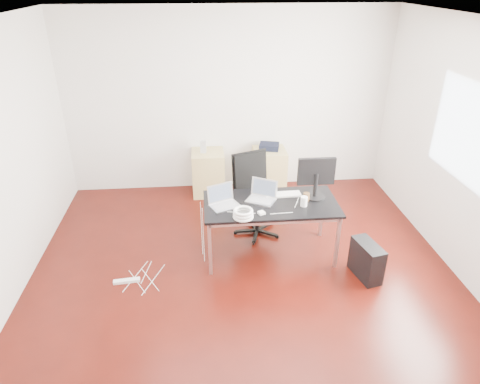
{
  "coord_description": "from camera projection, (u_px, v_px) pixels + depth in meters",
  "views": [
    {
      "loc": [
        -0.41,
        -3.96,
        3.19
      ],
      "look_at": [
        0.0,
        0.55,
        0.85
      ],
      "focal_mm": 32.0,
      "sensor_mm": 36.0,
      "label": 1
    }
  ],
  "objects": [
    {
      "name": "power_adapter",
      "position": [
        261.0,
        213.0,
        4.87
      ],
      "size": [
        0.09,
        0.09,
        0.03
      ],
      "primitive_type": "cube",
      "rotation": [
        0.0,
        0.0,
        0.42
      ],
      "color": "white",
      "rests_on": "desk"
    },
    {
      "name": "cup_white",
      "position": [
        304.0,
        201.0,
        5.02
      ],
      "size": [
        0.09,
        0.09,
        0.12
      ],
      "primitive_type": "cylinder",
      "rotation": [
        0.0,
        0.0,
        -0.09
      ],
      "color": "white",
      "rests_on": "desk"
    },
    {
      "name": "filing_cabinet_left",
      "position": [
        208.0,
        173.0,
        6.79
      ],
      "size": [
        0.5,
        0.5,
        0.7
      ],
      "primitive_type": "cube",
      "color": "tan",
      "rests_on": "ground"
    },
    {
      "name": "laptop_left",
      "position": [
        223.0,
        201.0,
        5.04
      ],
      "size": [
        0.4,
        0.37,
        0.23
      ],
      "rotation": [
        0.0,
        0.0,
        0.42
      ],
      "color": "silver",
      "rests_on": "desk"
    },
    {
      "name": "office_chair",
      "position": [
        255.0,
        191.0,
        5.66
      ],
      "size": [
        0.61,
        0.63,
        1.08
      ],
      "rotation": [
        0.0,
        0.0,
        0.35
      ],
      "color": "black",
      "rests_on": "ground"
    },
    {
      "name": "wastebasket",
      "position": [
        213.0,
        184.0,
        6.91
      ],
      "size": [
        0.25,
        0.25,
        0.28
      ],
      "primitive_type": "cylinder",
      "rotation": [
        0.0,
        0.0,
        0.03
      ],
      "color": "black",
      "rests_on": "ground"
    },
    {
      "name": "desk",
      "position": [
        271.0,
        207.0,
        5.13
      ],
      "size": [
        1.6,
        0.8,
        0.73
      ],
      "color": "black",
      "rests_on": "ground"
    },
    {
      "name": "speaker",
      "position": [
        203.0,
        147.0,
        6.58
      ],
      "size": [
        0.09,
        0.08,
        0.18
      ],
      "primitive_type": "cube",
      "rotation": [
        0.0,
        0.0,
        -0.04
      ],
      "color": "#9E9E9E",
      "rests_on": "filing_cabinet_left"
    },
    {
      "name": "navy_garment",
      "position": [
        269.0,
        146.0,
        6.72
      ],
      "size": [
        0.35,
        0.31,
        0.09
      ],
      "primitive_type": "cube",
      "rotation": [
        0.0,
        0.0,
        -0.25
      ],
      "color": "black",
      "rests_on": "filing_cabinet_right"
    },
    {
      "name": "room_shell",
      "position": [
        248.0,
        168.0,
        4.36
      ],
      "size": [
        5.0,
        5.0,
        5.0
      ],
      "color": "#350A06",
      "rests_on": "ground"
    },
    {
      "name": "monitor",
      "position": [
        316.0,
        176.0,
        5.12
      ],
      "size": [
        0.45,
        0.26,
        0.51
      ],
      "rotation": [
        0.0,
        0.0,
        -0.01
      ],
      "color": "black",
      "rests_on": "desk"
    },
    {
      "name": "keyboard",
      "position": [
        283.0,
        194.0,
        5.28
      ],
      "size": [
        0.44,
        0.15,
        0.02
      ],
      "primitive_type": "cube",
      "rotation": [
        0.0,
        0.0,
        0.03
      ],
      "color": "white",
      "rests_on": "desk"
    },
    {
      "name": "filing_cabinet_right",
      "position": [
        269.0,
        170.0,
        6.86
      ],
      "size": [
        0.5,
        0.5,
        0.7
      ],
      "primitive_type": "cube",
      "color": "tan",
      "rests_on": "ground"
    },
    {
      "name": "cup_brown",
      "position": [
        306.0,
        197.0,
        5.14
      ],
      "size": [
        0.08,
        0.08,
        0.1
      ],
      "primitive_type": "cylinder",
      "rotation": [
        0.0,
        0.0,
        -0.03
      ],
      "color": "brown",
      "rests_on": "desk"
    },
    {
      "name": "pc_tower",
      "position": [
        366.0,
        260.0,
        4.94
      ],
      "size": [
        0.3,
        0.48,
        0.44
      ],
      "primitive_type": "cube",
      "rotation": [
        0.0,
        0.0,
        0.23
      ],
      "color": "black",
      "rests_on": "ground"
    },
    {
      "name": "cable_coil",
      "position": [
        243.0,
        214.0,
        4.77
      ],
      "size": [
        0.24,
        0.24,
        0.11
      ],
      "rotation": [
        0.0,
        0.0,
        0.37
      ],
      "color": "white",
      "rests_on": "desk"
    },
    {
      "name": "laptop_right",
      "position": [
        262.0,
        195.0,
        5.16
      ],
      "size": [
        0.41,
        0.38,
        0.23
      ],
      "rotation": [
        0.0,
        0.0,
        -0.51
      ],
      "color": "silver",
      "rests_on": "desk"
    },
    {
      "name": "power_strip",
      "position": [
        127.0,
        281.0,
        4.93
      ],
      "size": [
        0.3,
        0.09,
        0.04
      ],
      "primitive_type": "cube",
      "rotation": [
        0.0,
        0.0,
        0.1
      ],
      "color": "white",
      "rests_on": "ground"
    }
  ]
}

